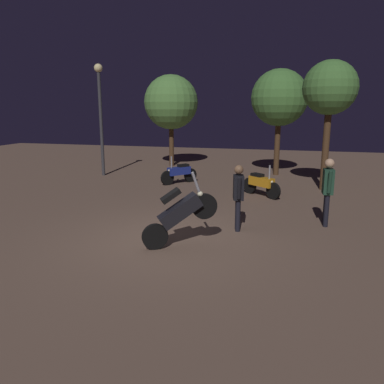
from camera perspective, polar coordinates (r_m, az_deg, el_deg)
ground_plane at (r=8.78m, az=-3.51°, el=-7.10°), size 40.00×40.00×0.00m
motorcycle_black_foreground at (r=8.10m, az=-1.85°, el=-3.25°), size 1.47×0.95×1.63m
motorcycle_blue_parked_left at (r=15.07m, az=-1.94°, el=2.93°), size 1.13×1.34×1.11m
motorcycle_orange_parked_right at (r=13.08m, az=10.35°, el=1.26°), size 1.34×1.14×1.11m
person_rider_beside at (r=9.21m, az=6.97°, el=-0.03°), size 0.31×0.66×1.62m
person_bystander_far at (r=10.07m, az=19.72°, el=0.84°), size 0.26×0.67×1.73m
streetlamp_near at (r=17.21m, az=-13.62°, el=12.52°), size 0.36×0.36×4.77m
tree_left_bg at (r=17.29m, az=12.99°, el=13.57°), size 2.44×2.44×4.60m
tree_center_bg at (r=14.54m, az=20.02°, el=14.31°), size 1.89×1.89×4.58m
tree_right_bg at (r=19.70m, az=-3.17°, el=13.28°), size 2.72×2.72×4.59m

